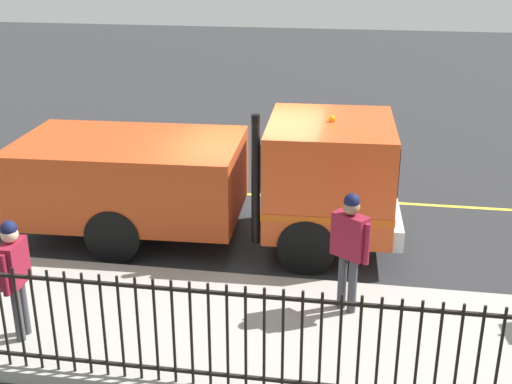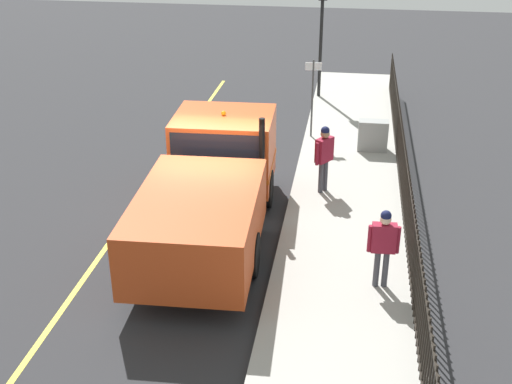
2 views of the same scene
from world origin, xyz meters
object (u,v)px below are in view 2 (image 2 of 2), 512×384
(work_truck, at_px, (213,181))
(traffic_cone, at_px, (172,177))
(worker_standing, at_px, (324,152))
(pedestrian_distant, at_px, (384,241))
(traffic_light_near, at_px, (322,13))
(utility_cabinet, at_px, (373,135))
(street_sign, at_px, (313,90))

(work_truck, height_order, traffic_cone, work_truck)
(work_truck, relative_size, worker_standing, 3.85)
(pedestrian_distant, height_order, traffic_cone, pedestrian_distant)
(pedestrian_distant, xyz_separation_m, traffic_light_near, (-2.06, 12.59, 2.04))
(traffic_cone, bearing_deg, worker_standing, 0.44)
(work_truck, distance_m, traffic_light_near, 10.82)
(worker_standing, relative_size, utility_cabinet, 1.95)
(work_truck, bearing_deg, traffic_light_near, 78.03)
(traffic_cone, bearing_deg, pedestrian_distant, -37.77)
(worker_standing, bearing_deg, pedestrian_distant, 53.36)
(traffic_light_near, relative_size, street_sign, 1.78)
(street_sign, bearing_deg, pedestrian_distant, -76.30)
(traffic_light_near, relative_size, utility_cabinet, 4.73)
(worker_standing, relative_size, traffic_light_near, 0.41)
(worker_standing, relative_size, pedestrian_distant, 1.06)
(utility_cabinet, bearing_deg, traffic_light_near, 110.54)
(work_truck, xyz_separation_m, traffic_light_near, (1.79, 10.49, 1.97))
(work_truck, relative_size, street_sign, 2.81)
(worker_standing, bearing_deg, work_truck, -13.40)
(traffic_light_near, height_order, utility_cabinet, traffic_light_near)
(worker_standing, bearing_deg, utility_cabinet, -167.55)
(pedestrian_distant, distance_m, traffic_light_near, 12.91)
(worker_standing, xyz_separation_m, utility_cabinet, (1.30, 3.12, -0.64))
(traffic_cone, relative_size, street_sign, 0.24)
(traffic_light_near, height_order, traffic_cone, traffic_light_near)
(traffic_light_near, xyz_separation_m, traffic_cone, (-3.40, -8.36, -2.96))
(work_truck, distance_m, utility_cabinet, 6.50)
(pedestrian_distant, relative_size, utility_cabinet, 1.84)
(work_truck, relative_size, utility_cabinet, 7.48)
(worker_standing, bearing_deg, traffic_light_near, -140.45)
(pedestrian_distant, height_order, street_sign, street_sign)
(utility_cabinet, distance_m, street_sign, 2.36)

